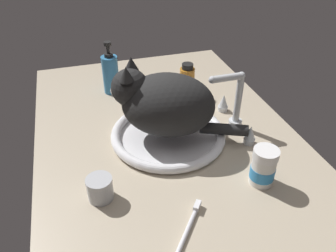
% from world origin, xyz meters
% --- Properties ---
extents(countertop, '(1.08, 0.74, 0.03)m').
position_xyz_m(countertop, '(0.00, 0.00, 0.01)').
color(countertop, '#B7A88E').
rests_on(countertop, ground).
extents(sink_basin, '(0.33, 0.33, 0.03)m').
position_xyz_m(sink_basin, '(0.03, -0.00, 0.04)').
color(sink_basin, white).
rests_on(sink_basin, countertop).
extents(faucet, '(0.21, 0.12, 0.18)m').
position_xyz_m(faucet, '(0.03, 0.20, 0.10)').
color(faucet, silver).
rests_on(faucet, countertop).
extents(cat, '(0.28, 0.36, 0.20)m').
position_xyz_m(cat, '(0.02, -0.01, 0.14)').
color(cat, black).
rests_on(cat, sink_basin).
extents(soap_pump_bottle, '(0.05, 0.05, 0.18)m').
position_xyz_m(soap_pump_bottle, '(-0.29, -0.11, 0.10)').
color(soap_pump_bottle, teal).
rests_on(soap_pump_bottle, countertop).
extents(pill_bottle, '(0.06, 0.06, 0.10)m').
position_xyz_m(pill_bottle, '(0.26, 0.16, 0.08)').
color(pill_bottle, white).
rests_on(pill_bottle, countertop).
extents(metal_jar, '(0.06, 0.06, 0.06)m').
position_xyz_m(metal_jar, '(0.21, -0.21, 0.06)').
color(metal_jar, '#B2B5BA').
rests_on(metal_jar, countertop).
extents(amber_bottle, '(0.05, 0.05, 0.11)m').
position_xyz_m(amber_bottle, '(-0.20, 0.14, 0.08)').
color(amber_bottle, '#C67A23').
rests_on(amber_bottle, countertop).
extents(toothbrush, '(0.15, 0.12, 0.02)m').
position_xyz_m(toothbrush, '(0.36, -0.06, 0.04)').
color(toothbrush, silver).
rests_on(toothbrush, countertop).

